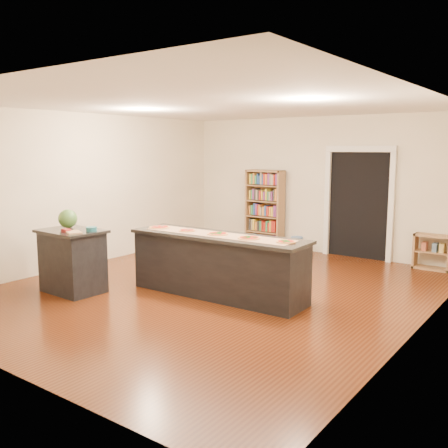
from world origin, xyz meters
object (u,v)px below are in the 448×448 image
Objects in this scene: low_shelf at (432,252)px; waste_bin at (297,245)px; kitchen_island at (218,265)px; side_counter at (73,261)px; watermelon at (68,219)px; bookshelf at (265,209)px.

waste_bin is (-2.58, -0.26, -0.14)m from low_shelf.
side_counter reaches higher than kitchen_island.
low_shelf is 1.76× the size of waste_bin.
low_shelf is at bearing 47.25° from watermelon.
low_shelf is (2.15, 3.56, -0.14)m from kitchen_island.
waste_bin is at bearing -174.26° from low_shelf.
side_counter is 0.65m from watermelon.
side_counter is 0.57× the size of bookshelf.
low_shelf is at bearing 57.28° from kitchen_island.
watermelon is at bearing -110.99° from waste_bin.
kitchen_island is at bearing -121.21° from low_shelf.
side_counter is (-1.90, -1.13, 0.02)m from kitchen_island.
side_counter is 3.37× the size of watermelon.
watermelon is at bearing 156.91° from side_counter.
bookshelf is at bearing 85.64° from side_counter.
side_counter is at bearing -150.73° from kitchen_island.
bookshelf is 5.93× the size of watermelon.
side_counter reaches higher than low_shelf.
watermelon reaches higher than waste_bin.
waste_bin is (0.93, -0.25, -0.67)m from bookshelf.
bookshelf is (-1.36, 3.54, 0.39)m from kitchen_island.
side_counter is at bearing -130.84° from low_shelf.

